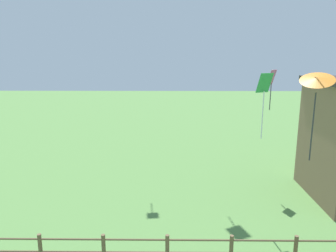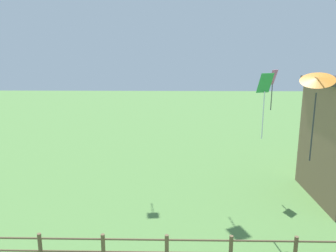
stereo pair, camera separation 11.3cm
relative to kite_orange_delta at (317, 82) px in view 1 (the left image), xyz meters
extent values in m
cylinder|color=brown|center=(-9.54, -0.98, -5.83)|extent=(0.14, 0.14, 1.23)
cylinder|color=brown|center=(-7.31, -0.98, -5.83)|extent=(0.14, 0.14, 1.23)
cylinder|color=brown|center=(-5.07, -0.98, -5.83)|extent=(0.14, 0.14, 1.23)
cylinder|color=brown|center=(-2.83, -0.98, -5.83)|extent=(0.14, 0.14, 1.23)
cylinder|color=brown|center=(-0.60, -0.98, -5.83)|extent=(0.14, 0.14, 1.23)
cylinder|color=brown|center=(-5.07, -0.98, -5.40)|extent=(17.89, 0.07, 0.07)
cylinder|color=brown|center=(-5.07, -0.98, -5.90)|extent=(17.89, 0.07, 0.07)
cone|color=orange|center=(0.00, 0.00, 0.08)|extent=(1.52, 1.49, 0.55)
cylinder|color=#333338|center=(0.00, 0.00, -1.59)|extent=(0.05, 0.05, 2.43)
cube|color=green|center=(-1.06, 2.54, -0.28)|extent=(0.71, 0.54, 0.83)
cylinder|color=white|center=(-1.06, 2.54, -1.65)|extent=(0.05, 0.05, 2.04)
cube|color=pink|center=(0.29, 6.06, -0.31)|extent=(0.60, 0.60, 0.79)
cylinder|color=#4C4C51|center=(0.29, 6.06, -1.34)|extent=(0.05, 0.05, 1.40)
camera|label=1|loc=(-4.92, -11.21, 0.96)|focal=35.00mm
camera|label=2|loc=(-4.81, -11.20, 0.96)|focal=35.00mm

